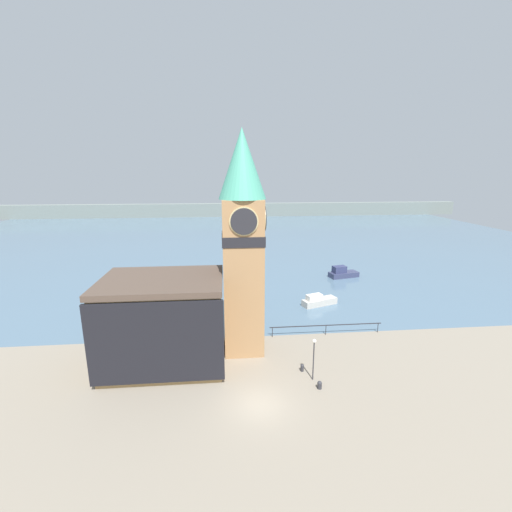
{
  "coord_description": "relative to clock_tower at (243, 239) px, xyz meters",
  "views": [
    {
      "loc": [
        -2.25,
        -21.77,
        16.74
      ],
      "look_at": [
        0.34,
        6.31,
        9.79
      ],
      "focal_mm": 24.0,
      "sensor_mm": 36.0,
      "label": 1
    }
  ],
  "objects": [
    {
      "name": "mooring_bollard_near",
      "position": [
        5.62,
        -6.87,
        -10.5
      ],
      "size": [
        0.37,
        0.37,
        0.66
      ],
      "color": "#2D2D33",
      "rests_on": "ground_plane"
    },
    {
      "name": "far_shoreline",
      "position": [
        0.66,
        102.42,
        -8.34
      ],
      "size": [
        180.0,
        3.0,
        5.0
      ],
      "color": "slate",
      "rests_on": "water"
    },
    {
      "name": "water",
      "position": [
        0.66,
        62.42,
        -10.84
      ],
      "size": [
        160.0,
        120.0,
        0.0
      ],
      "color": "slate",
      "rests_on": "ground_plane"
    },
    {
      "name": "boat_far",
      "position": [
        17.37,
        21.83,
        -10.16
      ],
      "size": [
        5.07,
        2.92,
        1.9
      ],
      "rotation": [
        0.0,
        0.0,
        0.23
      ],
      "color": "#333856",
      "rests_on": "water"
    },
    {
      "name": "clock_tower",
      "position": [
        0.0,
        0.0,
        0.0
      ],
      "size": [
        4.15,
        4.15,
        20.4
      ],
      "color": "#9E754C",
      "rests_on": "ground_plane"
    },
    {
      "name": "mooring_bollard_far",
      "position": [
        4.79,
        -4.33,
        -10.49
      ],
      "size": [
        0.3,
        0.3,
        0.65
      ],
      "color": "#2D2D33",
      "rests_on": "ground_plane"
    },
    {
      "name": "pier_railing",
      "position": [
        8.8,
        2.17,
        -9.88
      ],
      "size": [
        12.0,
        0.08,
        1.09
      ],
      "color": "#232328",
      "rests_on": "ground_plane"
    },
    {
      "name": "lamp_post",
      "position": [
        5.39,
        -5.61,
        -8.26
      ],
      "size": [
        0.32,
        0.32,
        3.66
      ],
      "color": "#2D2D33",
      "rests_on": "ground_plane"
    },
    {
      "name": "pier_building",
      "position": [
        -7.11,
        -1.74,
        -6.89
      ],
      "size": [
        10.5,
        7.96,
        7.88
      ],
      "color": "#A88451",
      "rests_on": "ground_plane"
    },
    {
      "name": "boat_near",
      "position": [
        10.23,
        10.33,
        -10.27
      ],
      "size": [
        4.86,
        2.91,
        1.54
      ],
      "rotation": [
        0.0,
        0.0,
        0.35
      ],
      "color": "#B7B2A8",
      "rests_on": "water"
    },
    {
      "name": "ground_plane",
      "position": [
        0.66,
        -8.4,
        -10.84
      ],
      "size": [
        160.0,
        160.0,
        0.0
      ],
      "primitive_type": "plane",
      "color": "gray"
    }
  ]
}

